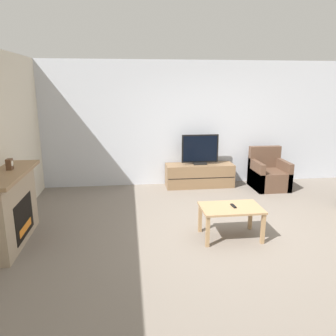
% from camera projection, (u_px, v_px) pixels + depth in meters
% --- Properties ---
extents(ground_plane, '(24.00, 24.00, 0.00)m').
position_uv_depth(ground_plane, '(232.00, 233.00, 4.97)').
color(ground_plane, slate).
extents(wall_back, '(12.00, 0.06, 2.70)m').
position_uv_depth(wall_back, '(197.00, 124.00, 7.24)').
color(wall_back, silver).
rests_on(wall_back, ground).
extents(fireplace, '(0.48, 1.49, 1.04)m').
position_uv_depth(fireplace, '(10.00, 208.00, 4.53)').
color(fireplace, tan).
rests_on(fireplace, ground).
extents(mantel_clock, '(0.08, 0.11, 0.15)m').
position_uv_depth(mantel_clock, '(10.00, 164.00, 4.53)').
color(mantel_clock, brown).
rests_on(mantel_clock, fireplace).
extents(tv_stand, '(1.48, 0.49, 0.50)m').
position_uv_depth(tv_stand, '(199.00, 175.00, 7.21)').
color(tv_stand, brown).
rests_on(tv_stand, ground).
extents(tv, '(0.80, 0.18, 0.65)m').
position_uv_depth(tv, '(200.00, 150.00, 7.07)').
color(tv, black).
rests_on(tv, tv_stand).
extents(armchair, '(0.70, 0.76, 0.87)m').
position_uv_depth(armchair, '(268.00, 175.00, 7.10)').
color(armchair, brown).
rests_on(armchair, ground).
extents(coffee_table, '(0.87, 0.57, 0.47)m').
position_uv_depth(coffee_table, '(231.00, 211.00, 4.73)').
color(coffee_table, '#A37F56').
rests_on(coffee_table, ground).
extents(remote, '(0.05, 0.15, 0.02)m').
position_uv_depth(remote, '(233.00, 206.00, 4.73)').
color(remote, black).
rests_on(remote, coffee_table).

